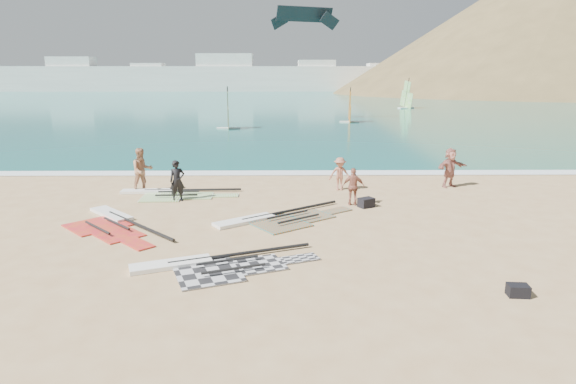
{
  "coord_description": "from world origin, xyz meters",
  "views": [
    {
      "loc": [
        -1.21,
        -12.98,
        5.12
      ],
      "look_at": [
        -1.02,
        4.0,
        1.0
      ],
      "focal_mm": 30.0,
      "sensor_mm": 36.0,
      "label": 1
    }
  ],
  "objects_px": {
    "rig_orange": "(276,219)",
    "rig_red": "(113,223)",
    "gear_bag_near": "(366,203)",
    "beachgoer_left": "(142,170)",
    "rig_green": "(169,194)",
    "rig_grey": "(212,265)",
    "gear_bag_far": "(518,290)",
    "beachgoer_mid": "(340,174)",
    "beachgoer_right": "(450,168)",
    "person_wetsuit": "(177,181)",
    "beachgoer_back": "(353,187)"
  },
  "relations": [
    {
      "from": "rig_grey",
      "to": "gear_bag_far",
      "type": "relative_size",
      "value": 10.99
    },
    {
      "from": "rig_orange",
      "to": "beachgoer_left",
      "type": "bearing_deg",
      "value": 107.89
    },
    {
      "from": "rig_orange",
      "to": "gear_bag_far",
      "type": "height_order",
      "value": "gear_bag_far"
    },
    {
      "from": "person_wetsuit",
      "to": "beachgoer_right",
      "type": "relative_size",
      "value": 0.93
    },
    {
      "from": "gear_bag_far",
      "to": "beachgoer_left",
      "type": "distance_m",
      "value": 16.06
    },
    {
      "from": "rig_grey",
      "to": "gear_bag_far",
      "type": "xyz_separation_m",
      "value": [
        7.56,
        -1.88,
        0.1
      ]
    },
    {
      "from": "gear_bag_far",
      "to": "beachgoer_right",
      "type": "distance_m",
      "value": 11.8
    },
    {
      "from": "rig_red",
      "to": "gear_bag_far",
      "type": "xyz_separation_m",
      "value": [
        11.61,
        -5.81,
        0.1
      ]
    },
    {
      "from": "gear_bag_near",
      "to": "rig_green",
      "type": "bearing_deg",
      "value": 165.63
    },
    {
      "from": "rig_red",
      "to": "beachgoer_left",
      "type": "bearing_deg",
      "value": 139.15
    },
    {
      "from": "gear_bag_near",
      "to": "beachgoer_mid",
      "type": "xyz_separation_m",
      "value": [
        -0.72,
        2.96,
        0.57
      ]
    },
    {
      "from": "rig_green",
      "to": "rig_orange",
      "type": "height_order",
      "value": "same"
    },
    {
      "from": "rig_grey",
      "to": "gear_bag_near",
      "type": "bearing_deg",
      "value": 28.2
    },
    {
      "from": "rig_green",
      "to": "gear_bag_far",
      "type": "bearing_deg",
      "value": -46.48
    },
    {
      "from": "rig_red",
      "to": "beachgoer_mid",
      "type": "distance_m",
      "value": 10.07
    },
    {
      "from": "rig_green",
      "to": "gear_bag_near",
      "type": "xyz_separation_m",
      "value": [
        8.36,
        -2.14,
        0.14
      ]
    },
    {
      "from": "gear_bag_near",
      "to": "beachgoer_left",
      "type": "relative_size",
      "value": 0.3
    },
    {
      "from": "gear_bag_near",
      "to": "gear_bag_far",
      "type": "distance_m",
      "value": 8.32
    },
    {
      "from": "beachgoer_right",
      "to": "rig_green",
      "type": "bearing_deg",
      "value": 159.37
    },
    {
      "from": "rig_green",
      "to": "rig_red",
      "type": "distance_m",
      "value": 4.45
    },
    {
      "from": "rig_grey",
      "to": "gear_bag_near",
      "type": "height_order",
      "value": "gear_bag_near"
    },
    {
      "from": "gear_bag_near",
      "to": "beachgoer_left",
      "type": "xyz_separation_m",
      "value": [
        -9.64,
        2.73,
        0.81
      ]
    },
    {
      "from": "gear_bag_far",
      "to": "beachgoer_right",
      "type": "height_order",
      "value": "beachgoer_right"
    },
    {
      "from": "rig_red",
      "to": "gear_bag_near",
      "type": "relative_size",
      "value": 8.32
    },
    {
      "from": "rig_orange",
      "to": "beachgoer_back",
      "type": "bearing_deg",
      "value": -1.47
    },
    {
      "from": "rig_grey",
      "to": "beachgoer_back",
      "type": "bearing_deg",
      "value": 32.35
    },
    {
      "from": "rig_orange",
      "to": "beachgoer_right",
      "type": "relative_size",
      "value": 2.81
    },
    {
      "from": "rig_green",
      "to": "beachgoer_back",
      "type": "relative_size",
      "value": 3.5
    },
    {
      "from": "rig_orange",
      "to": "gear_bag_near",
      "type": "relative_size",
      "value": 8.86
    },
    {
      "from": "person_wetsuit",
      "to": "beachgoer_left",
      "type": "height_order",
      "value": "beachgoer_left"
    },
    {
      "from": "rig_grey",
      "to": "beachgoer_left",
      "type": "distance_m",
      "value": 9.92
    },
    {
      "from": "beachgoer_right",
      "to": "beachgoer_left",
      "type": "bearing_deg",
      "value": 156.44
    },
    {
      "from": "beachgoer_back",
      "to": "rig_red",
      "type": "bearing_deg",
      "value": 20.94
    },
    {
      "from": "rig_orange",
      "to": "rig_red",
      "type": "bearing_deg",
      "value": 148.71
    },
    {
      "from": "rig_green",
      "to": "rig_orange",
      "type": "relative_size",
      "value": 1.03
    },
    {
      "from": "rig_green",
      "to": "beachgoer_left",
      "type": "height_order",
      "value": "beachgoer_left"
    },
    {
      "from": "rig_red",
      "to": "rig_grey",
      "type": "bearing_deg",
      "value": 1.6
    },
    {
      "from": "gear_bag_far",
      "to": "beachgoer_back",
      "type": "relative_size",
      "value": 0.32
    },
    {
      "from": "rig_orange",
      "to": "beachgoer_mid",
      "type": "height_order",
      "value": "beachgoer_mid"
    },
    {
      "from": "rig_red",
      "to": "beachgoer_back",
      "type": "height_order",
      "value": "beachgoer_back"
    },
    {
      "from": "rig_green",
      "to": "person_wetsuit",
      "type": "distance_m",
      "value": 1.49
    },
    {
      "from": "person_wetsuit",
      "to": "beachgoer_right",
      "type": "bearing_deg",
      "value": -10.05
    },
    {
      "from": "rig_green",
      "to": "rig_orange",
      "type": "distance_m",
      "value": 6.18
    },
    {
      "from": "rig_grey",
      "to": "beachgoer_mid",
      "type": "distance_m",
      "value": 10.2
    },
    {
      "from": "person_wetsuit",
      "to": "beachgoer_back",
      "type": "height_order",
      "value": "person_wetsuit"
    },
    {
      "from": "rig_green",
      "to": "gear_bag_far",
      "type": "xyz_separation_m",
      "value": [
        10.62,
        -10.15,
        0.1
      ]
    },
    {
      "from": "rig_grey",
      "to": "person_wetsuit",
      "type": "bearing_deg",
      "value": 87.67
    },
    {
      "from": "gear_bag_far",
      "to": "beachgoer_right",
      "type": "relative_size",
      "value": 0.26
    },
    {
      "from": "gear_bag_near",
      "to": "beachgoer_mid",
      "type": "distance_m",
      "value": 3.1
    },
    {
      "from": "rig_orange",
      "to": "gear_bag_far",
      "type": "distance_m",
      "value": 8.54
    }
  ]
}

